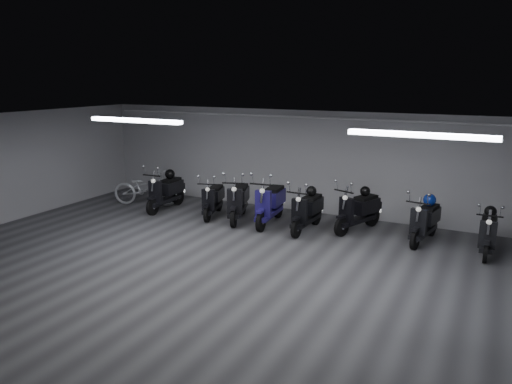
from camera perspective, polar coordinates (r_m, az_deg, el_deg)
The scene contains 20 objects.
floor at distance 9.20m, azimuth -2.66°, elevation -10.18°, with size 14.00×10.00×0.01m, color #3D3D40.
ceiling at distance 8.48m, azimuth -2.87°, elevation 7.51°, with size 14.00×10.00×0.01m, color gray.
back_wall at distance 13.21m, azimuth 8.04°, elevation 3.36°, with size 14.00×0.01×2.80m, color #AEAEB0.
fluor_strip_left at distance 11.04m, azimuth -14.00°, elevation 8.16°, with size 2.40×0.18×0.08m, color white.
fluor_strip_right at distance 8.46m, azimuth 18.79°, elevation 6.36°, with size 2.40×0.18×0.08m, color white.
conduit at distance 12.98m, azimuth 8.09°, elevation 8.61°, with size 0.05×0.05×13.60m, color white.
scooter_0 at distance 13.82m, azimuth -10.64°, elevation 0.66°, with size 0.61×1.83×1.36m, color black, non-canonical shape.
scooter_1 at distance 13.01m, azimuth -5.08°, elevation -0.22°, with size 0.56×1.67×1.25m, color black, non-canonical shape.
scooter_3 at distance 12.59m, azimuth -2.10°, elevation -0.27°, with size 0.63×1.88×1.40m, color black, non-canonical shape.
scooter_4 at distance 12.24m, azimuth 1.66°, elevation -0.54°, with size 0.65×1.95×1.45m, color navy, non-canonical shape.
scooter_5 at distance 11.77m, azimuth 6.01°, elevation -1.49°, with size 0.60×1.79×1.33m, color black, non-canonical shape.
scooter_7 at distance 11.96m, azimuth 11.92°, elevation -1.42°, with size 0.60×1.81×1.35m, color black, non-canonical shape.
scooter_8 at distance 11.54m, azimuth 19.26°, elevation -2.56°, with size 0.58×1.74×1.30m, color black, non-canonical shape.
scooter_9 at distance 11.30m, azimuth 25.66°, elevation -3.69°, with size 0.55×1.64×1.22m, color black, non-canonical shape.
bicycle at distance 14.49m, azimuth -12.88°, elevation 0.87°, with size 0.67×1.90×1.23m, color silver.
helmet_0 at distance 11.92m, azimuth 6.52°, elevation 0.11°, with size 0.25×0.25×0.25m, color black.
helmet_1 at distance 11.45m, azimuth 25.84°, elevation -2.08°, with size 0.25×0.25×0.25m, color black.
helmet_2 at distance 11.69m, azimuth 19.73°, elevation -0.88°, with size 0.29×0.29×0.29m, color navy.
helmet_3 at distance 13.96m, azimuth -10.09°, elevation 2.08°, with size 0.28×0.28×0.28m, color black.
helmet_4 at distance 12.09m, azimuth 12.70°, elevation 0.09°, with size 0.25×0.25×0.25m, color black.
Camera 1 is at (4.19, -7.32, 3.67)m, focal length 34.05 mm.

